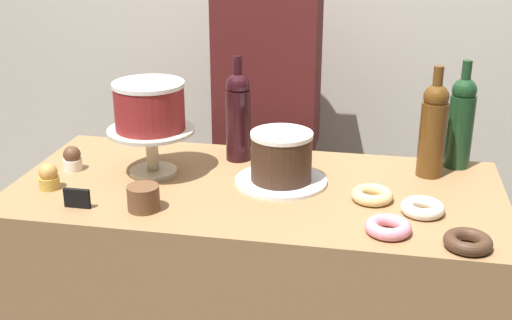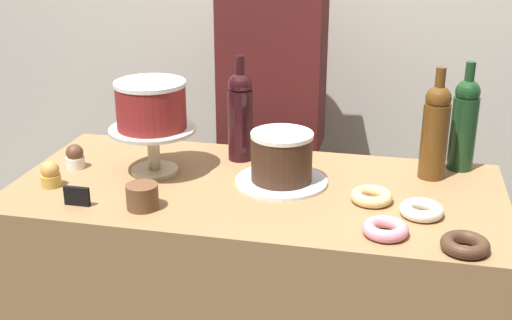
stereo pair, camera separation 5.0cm
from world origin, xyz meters
The scene contains 17 objects.
back_wall centered at (0.00, 0.90, 1.30)m, with size 6.00×0.05×2.60m.
cake_stand_pedestal centered at (-0.32, 0.04, 1.02)m, with size 0.25×0.25×0.14m.
white_layer_cake centered at (-0.32, 0.04, 1.13)m, with size 0.20×0.20×0.14m.
silver_serving_platter centered at (0.06, 0.04, 0.93)m, with size 0.26×0.26×0.01m.
chocolate_round_cake centered at (0.06, 0.04, 1.01)m, with size 0.18×0.18×0.14m.
wine_bottle_amber centered at (0.48, 0.18, 1.07)m, with size 0.08×0.08×0.33m.
wine_bottle_dark_red centered at (-0.10, 0.20, 1.07)m, with size 0.08×0.08×0.33m.
wine_bottle_green centered at (0.57, 0.27, 1.07)m, with size 0.08×0.08×0.33m.
cupcake_chocolate centered at (-0.56, 0.02, 0.96)m, with size 0.06×0.06×0.07m.
cupcake_caramel centered at (-0.56, -0.12, 0.96)m, with size 0.06×0.06×0.07m.
donut_sugar centered at (0.45, -0.09, 0.94)m, with size 0.11×0.11×0.03m.
donut_glazed centered at (0.32, -0.03, 0.94)m, with size 0.11×0.11×0.03m.
donut_chocolate centered at (0.55, -0.26, 0.94)m, with size 0.11×0.11×0.03m.
donut_pink centered at (0.37, -0.22, 0.94)m, with size 0.11×0.11×0.03m.
cookie_stack centered at (-0.26, -0.20, 0.96)m, with size 0.08×0.08×0.07m.
price_sign_chalkboard centered at (-0.43, -0.22, 0.95)m, with size 0.07×0.01×0.05m.
barista_figure centered at (-0.07, 0.58, 0.84)m, with size 0.36×0.22×1.60m.
Camera 2 is at (0.37, -1.67, 1.67)m, focal length 46.45 mm.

